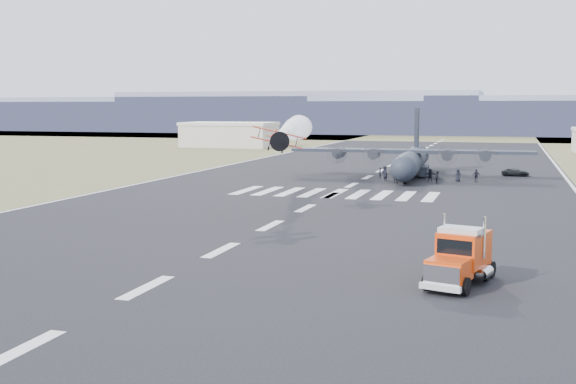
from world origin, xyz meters
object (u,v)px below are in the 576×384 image
at_px(aerobatic_biplane, 277,139).
at_px(crew_d, 476,176).
at_px(crew_c, 385,172).
at_px(crew_f, 430,175).
at_px(semi_truck, 461,256).
at_px(transport_aircraft, 411,159).
at_px(crew_h, 396,176).
at_px(crew_e, 458,175).
at_px(crew_g, 386,175).
at_px(support_vehicle, 515,172).
at_px(crew_a, 380,173).
at_px(crew_b, 438,177).
at_px(hangar_left, 229,134).

distance_m(aerobatic_biplane, crew_d, 42.66).
xyz_separation_m(crew_c, crew_f, (7.22, -2.88, 0.03)).
distance_m(semi_truck, transport_aircraft, 69.37).
bearing_deg(crew_h, crew_c, -54.54).
height_order(aerobatic_biplane, crew_e, aerobatic_biplane).
relative_size(crew_c, crew_h, 0.96).
bearing_deg(crew_g, crew_d, -131.75).
relative_size(support_vehicle, crew_e, 2.35).
bearing_deg(crew_d, crew_h, 32.10).
height_order(support_vehicle, crew_e, crew_e).
bearing_deg(crew_g, crew_a, -27.82).
xyz_separation_m(crew_d, crew_g, (-12.90, -2.29, -0.03)).
bearing_deg(crew_h, crew_g, -37.03).
xyz_separation_m(crew_b, crew_h, (-5.81, -1.59, 0.08)).
relative_size(semi_truck, crew_a, 4.73).
bearing_deg(crew_b, crew_a, 56.98).
distance_m(hangar_left, crew_e, 100.22).
bearing_deg(crew_e, hangar_left, -63.48).
bearing_deg(hangar_left, crew_f, -50.91).
bearing_deg(support_vehicle, crew_b, 145.26).
relative_size(hangar_left, crew_e, 13.31).
distance_m(crew_d, crew_f, 6.61).
distance_m(semi_truck, crew_d, 62.85).
xyz_separation_m(transport_aircraft, crew_d, (10.15, -5.52, -1.81)).
height_order(hangar_left, aerobatic_biplane, aerobatic_biplane).
height_order(semi_truck, crew_d, semi_truck).
distance_m(crew_b, crew_c, 10.00).
relative_size(support_vehicle, crew_b, 2.51).
distance_m(crew_b, crew_g, 7.64).
relative_size(transport_aircraft, support_vehicle, 8.58).
relative_size(support_vehicle, crew_h, 2.29).
relative_size(semi_truck, crew_h, 4.31).
bearing_deg(crew_d, crew_c, 0.41).
height_order(crew_e, crew_g, crew_e).
relative_size(crew_f, crew_h, 1.00).
xyz_separation_m(crew_b, crew_e, (2.66, 3.14, 0.06)).
distance_m(crew_a, crew_h, 6.20).
bearing_deg(crew_e, crew_f, -3.54).
relative_size(crew_g, crew_h, 0.97).
bearing_deg(crew_a, crew_e, 87.39).
bearing_deg(crew_c, transport_aircraft, -97.84).
bearing_deg(crew_h, support_vehicle, -121.84).
xyz_separation_m(crew_f, crew_g, (-6.31, -1.73, -0.02)).
distance_m(crew_c, crew_g, 4.70).
xyz_separation_m(support_vehicle, crew_e, (-8.14, -11.49, 0.32)).
relative_size(semi_truck, crew_f, 4.32).
height_order(crew_d, crew_f, crew_d).
distance_m(crew_b, crew_e, 4.12).
xyz_separation_m(crew_c, crew_g, (0.90, -4.61, 0.01)).
bearing_deg(hangar_left, crew_b, -51.18).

